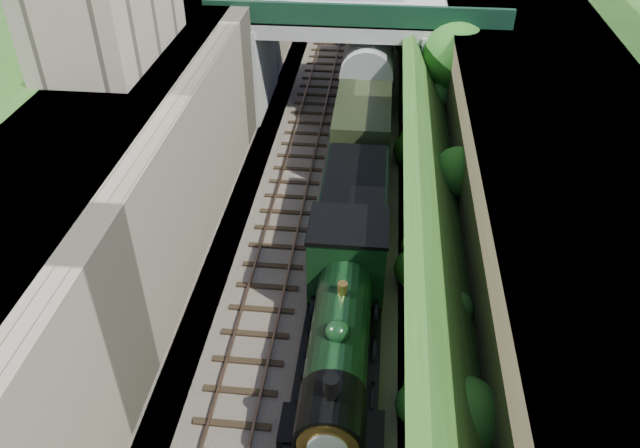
# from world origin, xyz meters

# --- Properties ---
(trackbed) EXTENTS (10.00, 90.00, 0.20)m
(trackbed) POSITION_xyz_m (0.00, 20.00, 0.10)
(trackbed) COLOR #473F38
(trackbed) RESTS_ON ground
(retaining_wall) EXTENTS (1.00, 90.00, 7.00)m
(retaining_wall) POSITION_xyz_m (-5.50, 20.00, 3.50)
(retaining_wall) COLOR #756B56
(retaining_wall) RESTS_ON ground
(street_plateau_left) EXTENTS (6.00, 90.00, 7.00)m
(street_plateau_left) POSITION_xyz_m (-9.00, 20.00, 3.50)
(street_plateau_left) COLOR #262628
(street_plateau_left) RESTS_ON ground
(street_plateau_right) EXTENTS (8.00, 90.00, 6.25)m
(street_plateau_right) POSITION_xyz_m (9.50, 20.00, 3.12)
(street_plateau_right) COLOR #262628
(street_plateau_right) RESTS_ON ground
(embankment_slope) EXTENTS (4.41, 90.00, 6.36)m
(embankment_slope) POSITION_xyz_m (4.98, 17.49, 2.72)
(embankment_slope) COLOR #1E4714
(embankment_slope) RESTS_ON ground
(track_left) EXTENTS (2.50, 90.00, 0.20)m
(track_left) POSITION_xyz_m (-2.00, 20.00, 0.25)
(track_left) COLOR black
(track_left) RESTS_ON trackbed
(track_right) EXTENTS (2.50, 90.00, 0.20)m
(track_right) POSITION_xyz_m (1.20, 20.00, 0.25)
(track_right) COLOR black
(track_right) RESTS_ON trackbed
(road_bridge) EXTENTS (16.00, 6.40, 7.25)m
(road_bridge) POSITION_xyz_m (0.94, 24.00, 4.08)
(road_bridge) COLOR gray
(road_bridge) RESTS_ON ground
(building_near) EXTENTS (4.00, 8.00, 4.00)m
(building_near) POSITION_xyz_m (-9.50, 14.00, 9.00)
(building_near) COLOR gray
(building_near) RESTS_ON street_plateau_left
(tree) EXTENTS (3.60, 3.80, 6.60)m
(tree) POSITION_xyz_m (5.91, 21.17, 4.65)
(tree) COLOR black
(tree) RESTS_ON ground
(locomotive) EXTENTS (3.10, 10.22, 3.83)m
(locomotive) POSITION_xyz_m (1.20, 3.65, 1.89)
(locomotive) COLOR black
(locomotive) RESTS_ON trackbed
(tender) EXTENTS (2.70, 6.00, 3.05)m
(tender) POSITION_xyz_m (1.20, 11.01, 1.62)
(tender) COLOR black
(tender) RESTS_ON trackbed
(coach_front) EXTENTS (2.90, 18.00, 3.70)m
(coach_front) POSITION_xyz_m (1.20, 23.61, 2.05)
(coach_front) COLOR black
(coach_front) RESTS_ON trackbed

